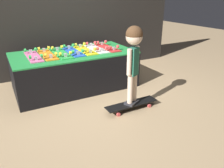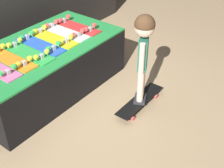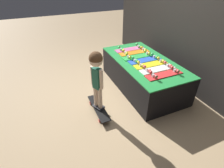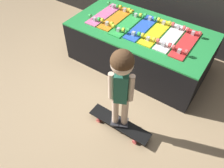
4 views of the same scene
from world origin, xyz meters
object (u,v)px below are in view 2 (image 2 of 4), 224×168
Objects in this scene: skateboard_orange_on_rack at (11,58)px; child at (144,43)px; skateboard_on_floor at (140,101)px; skateboard_yellow_on_rack at (53,37)px; skateboard_green_on_rack at (28,52)px; skateboard_white_on_rack at (65,31)px; skateboard_red_on_rack at (77,26)px; skateboard_blue_on_rack at (40,44)px.

child is at bearing -54.38° from skateboard_orange_on_rack.
skateboard_orange_on_rack is 1.51m from skateboard_on_floor.
child is at bearing -80.31° from skateboard_yellow_on_rack.
skateboard_green_on_rack is 1.00× the size of skateboard_white_on_rack.
skateboard_on_floor is (0.20, -1.15, -0.55)m from skateboard_yellow_on_rack.
skateboard_orange_on_rack and skateboard_red_on_rack have the same top height.
skateboard_blue_on_rack is at bearing 9.51° from skateboard_green_on_rack.
child is (-0.22, -1.14, 0.20)m from skateboard_red_on_rack.
skateboard_white_on_rack is (0.83, 0.00, 0.00)m from skateboard_orange_on_rack.
skateboard_blue_on_rack is 0.90× the size of skateboard_on_floor.
skateboard_on_floor is (-0.01, -1.15, -0.55)m from skateboard_white_on_rack.
skateboard_blue_on_rack is 1.00× the size of skateboard_white_on_rack.
skateboard_white_on_rack is at bearing 0.31° from skateboard_orange_on_rack.
skateboard_blue_on_rack and skateboard_red_on_rack have the same top height.
skateboard_green_on_rack is 0.42m from skateboard_yellow_on_rack.
skateboard_blue_on_rack is 0.62m from skateboard_red_on_rack.
skateboard_orange_on_rack is at bearing 179.71° from skateboard_blue_on_rack.
child reaches higher than skateboard_blue_on_rack.
child is (0.00, 0.00, 0.75)m from skateboard_on_floor.
skateboard_orange_on_rack is 1.04m from skateboard_red_on_rack.
skateboard_white_on_rack is at bearing 0.79° from skateboard_yellow_on_rack.
skateboard_white_on_rack is 0.90× the size of skateboard_on_floor.
skateboard_blue_on_rack is 1.00× the size of skateboard_yellow_on_rack.
skateboard_white_on_rack is 0.21m from skateboard_red_on_rack.
skateboard_on_floor is (0.82, -1.14, -0.55)m from skateboard_orange_on_rack.
skateboard_on_floor is (0.61, -1.11, -0.55)m from skateboard_green_on_rack.
skateboard_green_on_rack and skateboard_red_on_rack have the same top height.
skateboard_green_on_rack is at bearing -178.01° from skateboard_red_on_rack.
skateboard_blue_on_rack and skateboard_yellow_on_rack have the same top height.
skateboard_on_floor is at bearing -80.31° from skateboard_yellow_on_rack.
skateboard_yellow_on_rack is at bearing 0.15° from skateboard_orange_on_rack.
skateboard_blue_on_rack is (0.21, 0.03, 0.00)m from skateboard_green_on_rack.
skateboard_orange_on_rack is at bearing 99.99° from child.
skateboard_blue_on_rack is 1.23m from child.
child reaches higher than skateboard_on_floor.
skateboard_green_on_rack is 0.65× the size of child.
skateboard_blue_on_rack is at bearing 109.47° from skateboard_on_floor.
skateboard_orange_on_rack is at bearing -179.69° from skateboard_white_on_rack.
skateboard_green_on_rack is 0.21m from skateboard_blue_on_rack.
skateboard_orange_on_rack is at bearing 179.56° from skateboard_red_on_rack.
skateboard_green_on_rack and skateboard_blue_on_rack have the same top height.
skateboard_green_on_rack and skateboard_white_on_rack have the same top height.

